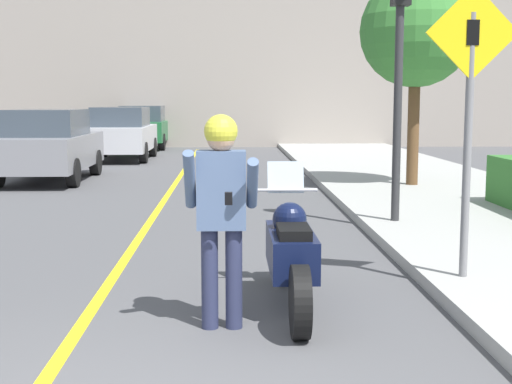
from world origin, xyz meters
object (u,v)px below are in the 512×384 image
object	(u,v)px
motorcycle	(291,253)
parked_car_grey	(49,145)
traffic_light	(400,36)
parked_car_green	(144,127)
person_biker	(221,198)
parked_car_silver	(122,133)
street_tree	(416,32)
crossing_sign	(469,104)

from	to	relation	value
motorcycle	parked_car_grey	xyz separation A→B (m)	(-4.81, 10.47, 0.36)
traffic_light	parked_car_grey	world-z (taller)	traffic_light
parked_car_green	person_biker	bearing A→B (deg)	-81.57
person_biker	parked_car_grey	world-z (taller)	person_biker
person_biker	parked_car_green	size ratio (longest dim) A/B	0.42
motorcycle	parked_car_silver	world-z (taller)	parked_car_silver
motorcycle	parked_car_grey	world-z (taller)	parked_car_grey
parked_car_grey	parked_car_silver	xyz separation A→B (m)	(0.80, 6.01, 0.00)
street_tree	parked_car_grey	world-z (taller)	street_tree
traffic_light	street_tree	distance (m)	4.72
motorcycle	person_biker	bearing A→B (deg)	-135.59
parked_car_silver	person_biker	bearing A→B (deg)	-78.80
parked_car_silver	motorcycle	bearing A→B (deg)	-76.33
person_biker	crossing_sign	world-z (taller)	crossing_sign
person_biker	crossing_sign	size ratio (longest dim) A/B	0.63
parked_car_grey	parked_car_green	bearing A→B (deg)	85.91
motorcycle	person_biker	size ratio (longest dim) A/B	1.32
parked_car_silver	parked_car_green	distance (m)	5.58
motorcycle	street_tree	size ratio (longest dim) A/B	0.55
parked_car_green	motorcycle	bearing A→B (deg)	-79.77
street_tree	parked_car_green	xyz separation A→B (m)	(-7.23, 13.75, -2.42)
motorcycle	traffic_light	bearing A→B (deg)	64.15
parked_car_grey	motorcycle	bearing A→B (deg)	-65.33
parked_car_grey	parked_car_silver	size ratio (longest dim) A/B	1.00
parked_car_grey	parked_car_green	distance (m)	11.62
person_biker	crossing_sign	xyz separation A→B (m)	(2.39, 1.11, 0.75)
crossing_sign	traffic_light	world-z (taller)	traffic_light
street_tree	parked_car_green	world-z (taller)	street_tree
motorcycle	parked_car_silver	distance (m)	16.97
parked_car_green	parked_car_silver	bearing A→B (deg)	-90.28
traffic_light	street_tree	world-z (taller)	street_tree
parked_car_grey	parked_car_silver	distance (m)	6.07
person_biker	street_tree	xyz separation A→B (m)	(3.87, 8.93, 2.18)
parked_car_green	crossing_sign	bearing A→B (deg)	-75.06
motorcycle	parked_car_silver	xyz separation A→B (m)	(-4.01, 16.49, 0.36)
crossing_sign	parked_car_green	xyz separation A→B (m)	(-5.75, 21.56, -0.99)
parked_car_grey	parked_car_silver	world-z (taller)	same
street_tree	motorcycle	bearing A→B (deg)	-111.31
street_tree	parked_car_silver	bearing A→B (deg)	131.59
motorcycle	street_tree	xyz separation A→B (m)	(3.24, 8.31, 2.78)
parked_car_grey	person_biker	bearing A→B (deg)	-69.30
traffic_light	parked_car_green	bearing A→B (deg)	107.76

